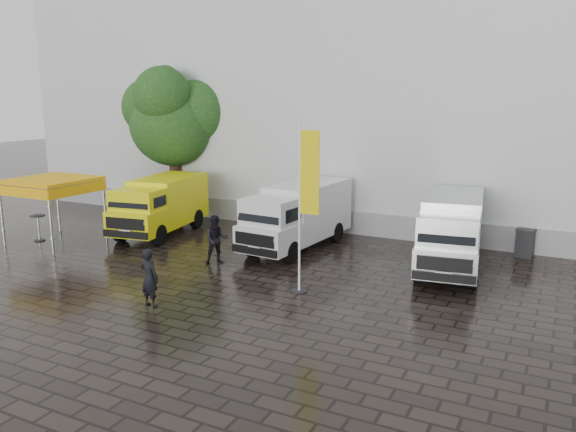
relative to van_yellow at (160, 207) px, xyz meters
name	(u,v)px	position (x,y,z in m)	size (l,w,h in m)	color
ground	(299,294)	(8.66, -4.14, -1.21)	(120.00, 120.00, 0.00)	black
exhibition_hall	(469,94)	(10.66, 11.86, 4.79)	(44.00, 16.00, 12.00)	silver
hall_plinth	(427,230)	(10.66, 3.81, -0.71)	(44.00, 0.15, 1.00)	gray
van_yellow	(160,207)	(0.00, 0.00, 0.00)	(2.02, 5.25, 2.42)	yellow
van_white	(297,217)	(6.30, 0.56, 0.04)	(1.93, 5.78, 2.50)	silver
van_silver	(451,234)	(12.21, 0.56, 0.03)	(1.92, 5.75, 2.49)	#BBBEC0
canopy_tent	(51,183)	(-3.02, -3.03, 1.25)	(2.97, 2.97, 2.64)	silver
flagpole	(305,200)	(8.74, -3.94, 1.67)	(0.88, 0.50, 5.14)	black
tree	(173,118)	(-2.07, 3.76, 3.64)	(4.21, 4.25, 7.56)	black
cocktail_table	(39,228)	(-3.79, -3.20, -0.67)	(0.60, 0.60, 1.08)	black
wheelie_bin	(525,243)	(14.43, 3.30, -0.68)	(0.64, 0.64, 1.06)	black
person_front	(149,278)	(5.31, -6.98, -0.35)	(0.63, 0.41, 1.72)	black
person_tent	(216,240)	(4.61, -2.56, -0.33)	(0.85, 0.66, 1.75)	black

